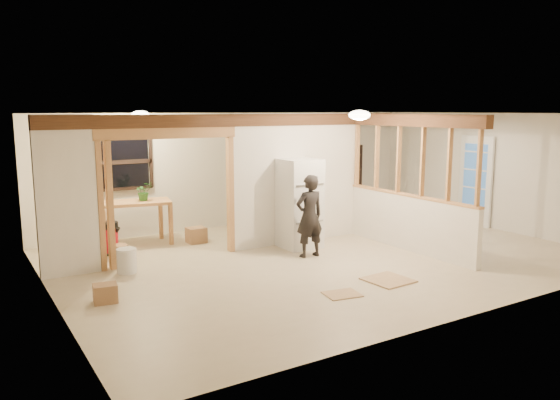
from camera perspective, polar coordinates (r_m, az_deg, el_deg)
floor at (r=9.75m, az=4.70°, el=-5.91°), size 9.00×6.50×0.01m
ceiling at (r=9.40m, az=4.91°, el=8.98°), size 9.00×6.50×0.01m
wall_back at (r=12.24m, az=-4.26°, el=3.22°), size 9.00×0.01×2.50m
wall_front at (r=7.18m, az=20.36°, el=-1.76°), size 9.00×0.01×2.50m
wall_left at (r=7.75m, az=-23.08°, el=-1.13°), size 0.01×6.50×2.50m
wall_right at (r=12.67m, az=21.44°, el=2.81°), size 0.01×6.50×2.50m
partition_left_stub at (r=8.99m, az=-21.42°, el=0.34°), size 0.90×0.12×2.50m
partition_center at (r=10.58m, az=1.82°, el=2.27°), size 2.80×0.12×2.50m
doorway_frame at (r=9.44m, az=-11.48°, el=0.29°), size 2.46×0.14×2.20m
header_beam_back at (r=9.89m, az=-4.02°, el=8.31°), size 7.00×0.18×0.22m
header_beam_right at (r=10.15m, az=13.63°, el=8.10°), size 0.18×3.30×0.22m
pony_wall at (r=10.35m, az=13.22°, el=-2.35°), size 0.12×3.20×1.00m
stud_partition at (r=10.18m, az=13.47°, el=4.05°), size 0.14×3.20×1.32m
window_back at (r=11.19m, az=-16.02°, el=3.84°), size 1.12×0.10×1.10m
french_door at (r=12.88m, az=19.75°, el=1.88°), size 0.12×0.86×2.00m
ceiling_dome_main at (r=9.19m, az=8.30°, el=8.78°), size 0.36×0.36×0.16m
ceiling_dome_util at (r=10.33m, az=-14.40°, el=8.65°), size 0.32×0.32×0.14m
hanging_bulb at (r=9.85m, az=-10.30°, el=7.02°), size 0.07×0.07×0.07m
refrigerator at (r=10.21m, az=2.05°, el=-0.36°), size 0.69×0.67×1.67m
woman at (r=9.55m, az=3.09°, el=-1.69°), size 0.54×0.37×1.46m
work_table at (r=10.74m, az=-15.00°, el=-2.38°), size 1.48×0.95×0.86m
potted_plant at (r=10.66m, az=-14.05°, el=0.88°), size 0.34×0.30×0.35m
shop_vac at (r=10.29m, az=-17.64°, el=-3.79°), size 0.55×0.55×0.59m
bookshelf at (r=13.64m, az=6.80°, el=2.14°), size 0.85×0.28×1.70m
bucket at (r=9.05m, az=-15.72°, el=-6.12°), size 0.39×0.39×0.39m
box_util_a at (r=10.79m, az=-8.74°, el=-3.64°), size 0.36×0.31×0.30m
box_util_b at (r=9.95m, az=-16.47°, el=-5.20°), size 0.27×0.27×0.24m
box_front at (r=7.81m, az=-17.79°, el=-9.27°), size 0.34×0.29×0.25m
floor_panel_near at (r=8.53m, az=11.24°, el=-8.20°), size 0.67×0.67×0.02m
floor_panel_far at (r=7.82m, az=6.51°, el=-9.75°), size 0.55×0.47×0.02m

